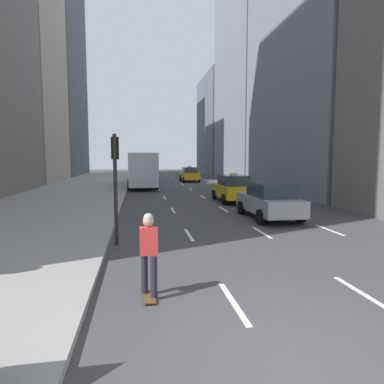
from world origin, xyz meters
name	(u,v)px	position (x,y,z in m)	size (l,w,h in m)	color
ground_plane	(286,362)	(0.00, 0.00, 0.00)	(160.00, 160.00, 0.00)	#3D3D3F
sidewalk_left	(82,189)	(-7.00, 27.00, 0.07)	(8.00, 66.00, 0.15)	gray
lane_markings	(196,193)	(2.60, 23.00, 0.01)	(5.72, 56.00, 0.01)	white
building_row_left	(9,20)	(-14.00, 32.18, 15.97)	(6.00, 59.64, 35.13)	#4C515B
building_row_right	(286,19)	(12.00, 27.82, 15.96)	(6.00, 58.88, 36.32)	slate
taxi_lead	(233,188)	(4.00, 17.09, 0.88)	(2.02, 4.40, 1.87)	yellow
taxi_second	(190,174)	(4.00, 36.05, 0.88)	(2.02, 4.40, 1.87)	yellow
sedan_black_near	(269,200)	(4.00, 10.80, 0.86)	(2.02, 4.51, 1.70)	#9EA0A5
city_bus	(143,168)	(-1.61, 29.97, 1.79)	(2.80, 11.61, 3.25)	silver
skateboarder	(149,252)	(-1.83, 2.50, 0.96)	(0.36, 0.80, 1.75)	brown
traffic_light_pole	(115,171)	(-2.75, 7.02, 2.41)	(0.24, 0.42, 3.60)	black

